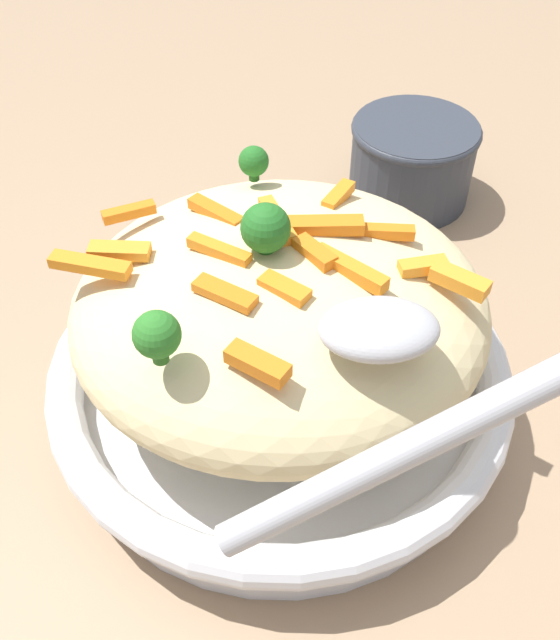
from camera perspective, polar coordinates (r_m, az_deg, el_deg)
name	(u,v)px	position (r m, az deg, el deg)	size (l,w,h in m)	color
ground_plane	(280,406)	(0.47, 0.00, -6.81)	(2.40, 2.40, 0.00)	#9E7F60
serving_bowl	(280,379)	(0.45, 0.00, -4.68)	(0.28, 0.28, 0.05)	silver
pasta_mound	(280,308)	(0.40, 0.00, 0.99)	(0.23, 0.22, 0.08)	beige
carrot_piece_0	(276,222)	(0.39, -0.34, 7.78)	(0.04, 0.01, 0.01)	orange
carrot_piece_1	(129,212)	(0.42, -11.89, 8.38)	(0.03, 0.01, 0.01)	orange
carrot_piece_2	(338,196)	(0.42, 4.64, 9.78)	(0.03, 0.01, 0.01)	orange
carrot_piece_3	(423,266)	(0.38, 11.27, 4.21)	(0.03, 0.01, 0.01)	orange
carrot_piece_4	(314,253)	(0.37, 2.75, 5.31)	(0.03, 0.01, 0.01)	orange
carrot_piece_5	(219,251)	(0.37, -4.85, 5.48)	(0.04, 0.01, 0.01)	orange
carrot_piece_6	(258,363)	(0.32, -1.79, -3.46)	(0.03, 0.01, 0.01)	orange
carrot_piece_7	(225,293)	(0.35, -4.40, 2.14)	(0.03, 0.01, 0.01)	orange
carrot_piece_8	(324,226)	(0.39, 3.50, 7.49)	(0.04, 0.01, 0.01)	orange
carrot_piece_9	(216,212)	(0.41, -5.11, 8.50)	(0.04, 0.01, 0.01)	orange
carrot_piece_10	(380,232)	(0.39, 7.91, 6.96)	(0.04, 0.01, 0.01)	orange
carrot_piece_11	(460,281)	(0.37, 14.06, 3.05)	(0.03, 0.01, 0.01)	orange
carrot_piece_12	(89,270)	(0.38, -14.90, 3.86)	(0.04, 0.01, 0.01)	orange
carrot_piece_13	(119,251)	(0.39, -12.61, 5.37)	(0.03, 0.01, 0.01)	orange
carrot_piece_14	(285,288)	(0.35, 0.42, 2.54)	(0.03, 0.01, 0.01)	orange
carrot_piece_15	(350,269)	(0.36, 5.57, 4.05)	(0.04, 0.01, 0.01)	orange
broccoli_floret_0	(157,335)	(0.32, -9.74, -1.21)	(0.02, 0.02, 0.03)	#296820
broccoli_floret_1	(266,232)	(0.36, -1.12, 6.96)	(0.03, 0.03, 0.03)	#205B1C
broccoli_floret_2	(254,162)	(0.43, -2.10, 12.43)	(0.02, 0.02, 0.02)	#205B1C
serving_spoon	(413,357)	(0.29, 10.47, -2.93)	(0.18, 0.13, 0.11)	#B7B7BC
companion_bowl	(412,158)	(0.63, 10.44, 12.50)	(0.11, 0.11, 0.07)	#333842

